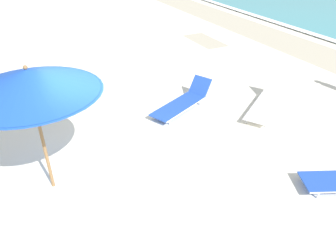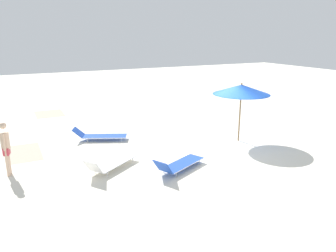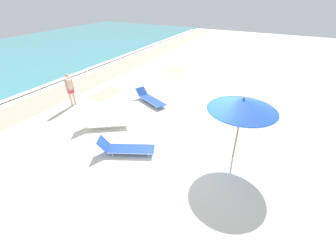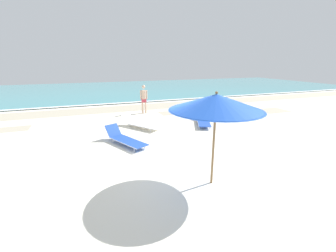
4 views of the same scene
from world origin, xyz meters
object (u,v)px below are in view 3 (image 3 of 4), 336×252
(beach_umbrella, at_px, (243,105))
(sun_lounger_beside_umbrella, at_px, (150,99))
(sun_lounger_under_umbrella, at_px, (104,123))
(sun_lounger_near_water_left, at_px, (126,148))
(beachgoer_wading_adult, at_px, (70,88))

(beach_umbrella, height_order, sun_lounger_beside_umbrella, beach_umbrella)
(sun_lounger_beside_umbrella, bearing_deg, sun_lounger_under_umbrella, -164.56)
(beach_umbrella, xyz_separation_m, sun_lounger_beside_umbrella, (2.71, 5.30, -1.99))
(sun_lounger_beside_umbrella, distance_m, sun_lounger_near_water_left, 4.61)
(sun_lounger_under_umbrella, relative_size, beachgoer_wading_adult, 1.20)
(sun_lounger_near_water_left, height_order, beachgoer_wading_adult, beachgoer_wading_adult)
(sun_lounger_near_water_left, bearing_deg, beachgoer_wading_adult, 42.18)
(sun_lounger_under_umbrella, height_order, sun_lounger_beside_umbrella, sun_lounger_under_umbrella)
(sun_lounger_under_umbrella, height_order, sun_lounger_near_water_left, sun_lounger_under_umbrella)
(beach_umbrella, height_order, sun_lounger_near_water_left, beach_umbrella)
(sun_lounger_under_umbrella, height_order, beachgoer_wading_adult, beachgoer_wading_adult)
(sun_lounger_under_umbrella, relative_size, sun_lounger_near_water_left, 0.97)
(sun_lounger_under_umbrella, distance_m, beachgoer_wading_adult, 3.33)
(sun_lounger_beside_umbrella, height_order, beachgoer_wading_adult, beachgoer_wading_adult)
(sun_lounger_under_umbrella, distance_m, sun_lounger_beside_umbrella, 3.32)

